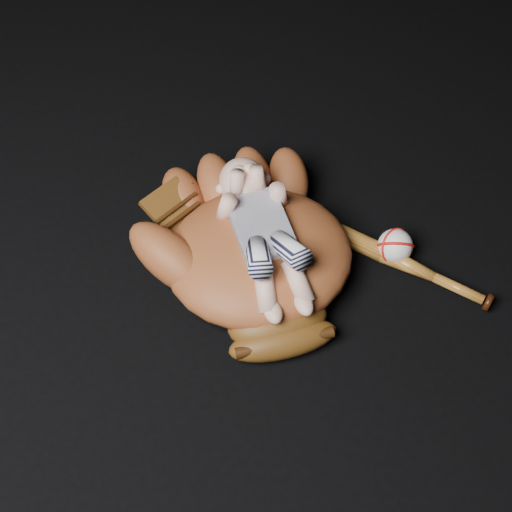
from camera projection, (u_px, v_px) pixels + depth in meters
name	position (u px, v px, depth m)	size (l,w,h in m)	color
baseball_glove	(259.00, 249.00, 1.31)	(0.43, 0.49, 0.15)	brown
newborn_baby	(265.00, 235.00, 1.26)	(0.16, 0.34, 0.14)	#E3AA92
baseball_bat	(394.00, 258.00, 1.37)	(0.04, 0.40, 0.04)	#9A5C1D
baseball	(395.00, 246.00, 1.37)	(0.07, 0.07, 0.07)	white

